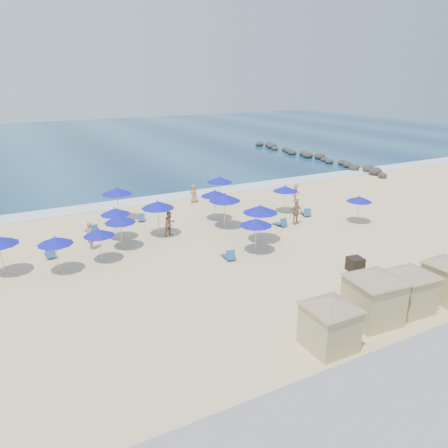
{
  "coord_description": "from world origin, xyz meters",
  "views": [
    {
      "loc": [
        -14.57,
        -21.41,
        10.84
      ],
      "look_at": [
        -1.41,
        3.0,
        1.34
      ],
      "focal_mm": 35.0,
      "sensor_mm": 36.0,
      "label": 1
    }
  ],
  "objects": [
    {
      "name": "umbrella_6",
      "position": [
        -0.47,
        0.5,
        2.07
      ],
      "size": [
        2.1,
        2.1,
        2.39
      ],
      "color": "#A5A8AD",
      "rests_on": "ground"
    },
    {
      "name": "umbrella_1",
      "position": [
        -9.52,
        3.77,
        1.88
      ],
      "size": [
        1.91,
        1.91,
        2.17
      ],
      "color": "#A5A8AD",
      "rests_on": "ground"
    },
    {
      "name": "umbrella_3",
      "position": [
        -7.81,
        5.26,
        2.02
      ],
      "size": [
        2.04,
        2.04,
        2.33
      ],
      "color": "#A5A8AD",
      "rests_on": "ground"
    },
    {
      "name": "cabana_2",
      "position": [
        2.15,
        -9.14,
        1.49
      ],
      "size": [
        4.14,
        4.14,
        2.6
      ],
      "color": "tan",
      "rests_on": "ground"
    },
    {
      "name": "cabana_1",
      "position": [
        -0.13,
        -9.03,
        1.66
      ],
      "size": [
        4.59,
        4.59,
        2.89
      ],
      "color": "tan",
      "rests_on": "ground"
    },
    {
      "name": "umbrella_4",
      "position": [
        -6.34,
        11.33,
        2.34
      ],
      "size": [
        2.37,
        2.37,
        2.7
      ],
      "color": "#A5A8AD",
      "rests_on": "ground"
    },
    {
      "name": "beachgoer_4",
      "position": [
        0.9,
        13.0,
        0.81
      ],
      "size": [
        0.82,
        0.94,
        1.63
      ],
      "primitive_type": "imported",
      "rotation": [
        0.0,
        0.0,
        5.17
      ],
      "color": "#A5795C",
      "rests_on": "ground"
    },
    {
      "name": "umbrella_8",
      "position": [
        0.82,
        1.99,
        2.34
      ],
      "size": [
        2.37,
        2.37,
        2.7
      ],
      "color": "#A5A8AD",
      "rests_on": "ground"
    },
    {
      "name": "beach_chair_0",
      "position": [
        -12.2,
        5.96,
        0.25
      ],
      "size": [
        0.6,
        1.33,
        0.73
      ],
      "color": "#26528D",
      "rests_on": "ground"
    },
    {
      "name": "umbrella_13",
      "position": [
        -12.06,
        3.34,
        1.98
      ],
      "size": [
        2.01,
        2.01,
        2.28
      ],
      "color": "#A5A8AD",
      "rests_on": "ground"
    },
    {
      "name": "cabana_0",
      "position": [
        -3.28,
        -9.67,
        1.48
      ],
      "size": [
        4.11,
        4.11,
        2.58
      ],
      "color": "tan",
      "rests_on": "ground"
    },
    {
      "name": "umbrella_2",
      "position": [
        -7.62,
        7.1,
        2.02
      ],
      "size": [
        2.05,
        2.05,
        2.33
      ],
      "color": "#A5A8AD",
      "rests_on": "ground"
    },
    {
      "name": "cabana_3",
      "position": [
        4.81,
        -9.22,
        1.48
      ],
      "size": [
        4.11,
        4.11,
        2.58
      ],
      "color": "tan",
      "rests_on": "ground"
    },
    {
      "name": "umbrella_9",
      "position": [
        2.67,
        11.36,
        2.23
      ],
      "size": [
        2.26,
        2.26,
        2.57
      ],
      "color": "#A5A8AD",
      "rests_on": "ground"
    },
    {
      "name": "umbrella_5",
      "position": [
        -4.81,
        6.38,
        2.3
      ],
      "size": [
        2.33,
        2.33,
        2.65
      ],
      "color": "#A5A8AD",
      "rests_on": "ground"
    },
    {
      "name": "trash_bin",
      "position": [
        3.17,
        -4.6,
        0.41
      ],
      "size": [
        0.93,
        0.93,
        0.82
      ],
      "primitive_type": "cube",
      "rotation": [
        0.0,
        0.0,
        -0.14
      ],
      "color": "black",
      "rests_on": "ground"
    },
    {
      "name": "umbrella_11",
      "position": [
        9.65,
        1.84,
        1.91
      ],
      "size": [
        1.94,
        1.94,
        2.2
      ],
      "color": "#A5A8AD",
      "rests_on": "ground"
    },
    {
      "name": "beach_chair_4",
      "position": [
        3.99,
        3.99,
        0.24
      ],
      "size": [
        0.72,
        1.32,
        0.69
      ],
      "color": "#26528D",
      "rests_on": "ground"
    },
    {
      "name": "beach_chair_5",
      "position": [
        7.29,
        5.12,
        0.24
      ],
      "size": [
        0.97,
        1.4,
        0.7
      ],
      "color": "#26528D",
      "rests_on": "ground"
    },
    {
      "name": "ground",
      "position": [
        0.0,
        0.0,
        0.0
      ],
      "size": [
        160.0,
        160.0,
        0.0
      ],
      "primitive_type": "plane",
      "color": "beige",
      "rests_on": "ground"
    },
    {
      "name": "umbrella_12",
      "position": [
        0.09,
        5.68,
        2.35
      ],
      "size": [
        2.38,
        2.38,
        2.71
      ],
      "color": "#A5A8AD",
      "rests_on": "ground"
    },
    {
      "name": "rock_jetty",
      "position": [
        24.01,
        24.9,
        0.36
      ],
      "size": [
        2.56,
        26.66,
        0.96
      ],
      "color": "#292422",
      "rests_on": "ground"
    },
    {
      "name": "beachgoer_1",
      "position": [
        -4.13,
        6.03,
        0.9
      ],
      "size": [
        1.04,
        0.92,
        1.8
      ],
      "primitive_type": "imported",
      "rotation": [
        0.0,
        0.0,
        0.33
      ],
      "color": "#A5795C",
      "rests_on": "ground"
    },
    {
      "name": "beach_chair_3",
      "position": [
        -2.48,
        0.39,
        0.24
      ],
      "size": [
        0.74,
        1.34,
        0.7
      ],
      "color": "#26528D",
      "rests_on": "ground"
    },
    {
      "name": "umbrella_10",
      "position": [
        6.28,
        6.7,
        2.04
      ],
      "size": [
        2.06,
        2.06,
        2.35
      ],
      "color": "#A5A8AD",
      "rests_on": "ground"
    },
    {
      "name": "surf_line",
      "position": [
        0.0,
        15.5,
        0.04
      ],
      "size": [
        160.0,
        2.5,
        0.08
      ],
      "primitive_type": "cube",
      "color": "white",
      "rests_on": "ground"
    },
    {
      "name": "umbrella_7",
      "position": [
        0.32,
        7.71,
        2.16
      ],
      "size": [
        2.19,
        2.19,
        2.49
      ],
      "color": "#A5A8AD",
      "rests_on": "ground"
    },
    {
      "name": "ocean",
      "position": [
        0.0,
        55.0,
        0.03
      ],
      "size": [
        160.0,
        80.0,
        0.06
      ],
      "primitive_type": "cube",
      "color": "navy",
      "rests_on": "ground"
    },
    {
      "name": "beachgoer_2",
      "position": [
        5.28,
        3.88,
        0.93
      ],
      "size": [
        1.11,
        0.5,
        1.86
      ],
      "primitive_type": "imported",
      "rotation": [
        0.0,
        0.0,
        6.24
      ],
      "color": "#A5795C",
      "rests_on": "ground"
    },
    {
      "name": "beachgoer_3",
      "position": [
        9.19,
        9.03,
        0.8
      ],
      "size": [
        1.14,
        0.8,
        1.6
      ],
      "primitive_type": "imported",
      "rotation": [
        0.0,
        0.0,
        0.21
      ],
      "color": "#A5795C",
      "rests_on": "ground"
    },
    {
      "name": "beachgoer_0",
      "position": [
        -9.66,
        6.11,
        0.92
      ],
      "size": [
        0.54,
        0.73,
        1.85
      ],
      "primitive_type": "imported",
      "rotation": [
        0.0,
        0.0,
        4.86
      ],
      "color": "#A5795C",
      "rests_on": "ground"
    },
    {
      "name": "beach_chair_2",
      "position": [
        -4.89,
        10.23,
        0.24
      ],
      "size": [
        0.86,
        1.34,
        0.68
      ],
      "color": "#26528D",
      "rests_on": "ground"
    },
    {
      "name": "beach_chair_1",
      "position": [
        -8.83,
        9.34,
        0.22
      ],
      "size": [
        0.92,
        1.27,
        0.64
      ],
      "color": "#26528D",
      "rests_on": "ground"
    }
  ]
}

